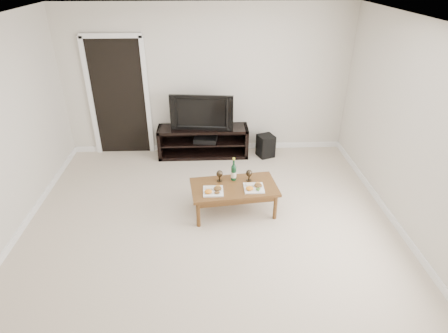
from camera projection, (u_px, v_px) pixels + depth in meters
floor at (211, 244)px, 4.73m from camera, size 5.50×5.50×0.00m
back_wall at (207, 82)px, 6.53m from camera, size 5.00×0.04×2.60m
ceiling at (206, 26)px, 3.47m from camera, size 5.00×5.50×0.04m
doorway at (119, 99)px, 6.57m from camera, size 0.90×0.02×2.05m
media_console at (203, 142)px, 6.78m from camera, size 1.61×0.45×0.55m
television at (202, 111)px, 6.50m from camera, size 1.10×0.27×0.63m
av_receiver at (206, 139)px, 6.75m from camera, size 0.44×0.35×0.08m
subwoofer at (266, 146)px, 6.79m from camera, size 0.35×0.35×0.41m
coffee_table at (234, 199)px, 5.26m from camera, size 1.25×0.77×0.42m
plate_left at (213, 190)px, 5.02m from camera, size 0.27×0.27×0.07m
plate_right at (254, 186)px, 5.09m from camera, size 0.27×0.27×0.07m
wine_bottle at (234, 169)px, 5.23m from camera, size 0.07×0.07×0.35m
goblet_left at (220, 176)px, 5.24m from camera, size 0.09×0.09×0.17m
goblet_right at (249, 175)px, 5.25m from camera, size 0.09×0.09×0.17m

